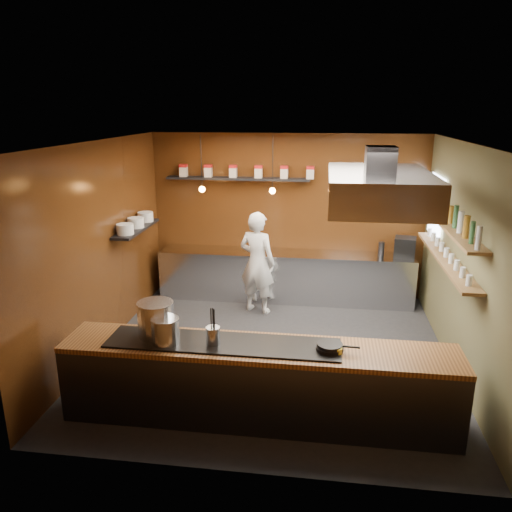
% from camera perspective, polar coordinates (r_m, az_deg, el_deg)
% --- Properties ---
extents(floor, '(5.00, 5.00, 0.00)m').
position_cam_1_polar(floor, '(7.40, 1.91, -11.03)').
color(floor, black).
rests_on(floor, ground).
extents(back_wall, '(5.00, 0.00, 5.00)m').
position_cam_1_polar(back_wall, '(9.25, 3.60, 4.54)').
color(back_wall, '#321809').
rests_on(back_wall, ground).
extents(left_wall, '(0.00, 5.00, 5.00)m').
position_cam_1_polar(left_wall, '(7.50, -17.34, 0.90)').
color(left_wall, '#321809').
rests_on(left_wall, ground).
extents(right_wall, '(0.00, 5.00, 5.00)m').
position_cam_1_polar(right_wall, '(7.06, 22.67, -0.62)').
color(right_wall, brown).
rests_on(right_wall, ground).
extents(ceiling, '(5.00, 5.00, 0.00)m').
position_cam_1_polar(ceiling, '(6.57, 2.17, 12.81)').
color(ceiling, silver).
rests_on(ceiling, back_wall).
extents(window_pane, '(0.00, 1.00, 1.00)m').
position_cam_1_polar(window_pane, '(8.56, 19.89, 5.31)').
color(window_pane, white).
rests_on(window_pane, right_wall).
extents(prep_counter, '(4.60, 0.65, 0.90)m').
position_cam_1_polar(prep_counter, '(9.22, 3.33, -2.29)').
color(prep_counter, silver).
rests_on(prep_counter, floor).
extents(pass_counter, '(4.40, 0.72, 0.94)m').
position_cam_1_polar(pass_counter, '(5.79, 0.23, -14.25)').
color(pass_counter, '#38383D').
rests_on(pass_counter, floor).
extents(tin_shelf, '(2.60, 0.26, 0.04)m').
position_cam_1_polar(tin_shelf, '(9.10, -2.11, 8.83)').
color(tin_shelf, black).
rests_on(tin_shelf, back_wall).
extents(plate_shelf, '(0.30, 1.40, 0.04)m').
position_cam_1_polar(plate_shelf, '(8.31, -13.53, 3.06)').
color(plate_shelf, black).
rests_on(plate_shelf, left_wall).
extents(bottle_shelf_upper, '(0.26, 2.80, 0.04)m').
position_cam_1_polar(bottle_shelf_upper, '(7.19, 21.23, 3.33)').
color(bottle_shelf_upper, olive).
rests_on(bottle_shelf_upper, right_wall).
extents(bottle_shelf_lower, '(0.26, 2.80, 0.04)m').
position_cam_1_polar(bottle_shelf_lower, '(7.31, 20.85, -0.26)').
color(bottle_shelf_lower, olive).
rests_on(bottle_shelf_lower, right_wall).
extents(extractor_hood, '(1.20, 2.00, 0.72)m').
position_cam_1_polar(extractor_hood, '(6.23, 13.83, 7.55)').
color(extractor_hood, '#38383D').
rests_on(extractor_hood, ceiling).
extents(pendant_left, '(0.10, 0.10, 0.95)m').
position_cam_1_polar(pendant_left, '(8.57, -6.19, 7.93)').
color(pendant_left, black).
rests_on(pendant_left, ceiling).
extents(pendant_right, '(0.10, 0.10, 0.95)m').
position_cam_1_polar(pendant_right, '(8.37, 1.89, 7.81)').
color(pendant_right, black).
rests_on(pendant_right, ceiling).
extents(storage_tins, '(2.43, 0.13, 0.22)m').
position_cam_1_polar(storage_tins, '(9.06, -1.17, 9.64)').
color(storage_tins, '#BFB19E').
rests_on(storage_tins, tin_shelf).
extents(plate_stacks, '(0.26, 1.16, 0.16)m').
position_cam_1_polar(plate_stacks, '(8.29, -13.57, 3.73)').
color(plate_stacks, silver).
rests_on(plate_stacks, plate_shelf).
extents(bottles, '(0.06, 2.66, 0.24)m').
position_cam_1_polar(bottles, '(7.17, 21.35, 4.41)').
color(bottles, silver).
rests_on(bottles, bottle_shelf_upper).
extents(wine_glasses, '(0.07, 2.37, 0.13)m').
position_cam_1_polar(wine_glasses, '(7.29, 20.92, 0.38)').
color(wine_glasses, silver).
rests_on(wine_glasses, bottle_shelf_lower).
extents(stockpot_large, '(0.41, 0.41, 0.40)m').
position_cam_1_polar(stockpot_large, '(5.80, -11.36, -7.06)').
color(stockpot_large, silver).
rests_on(stockpot_large, pass_counter).
extents(stockpot_small, '(0.33, 0.33, 0.29)m').
position_cam_1_polar(stockpot_small, '(5.63, -10.31, -8.39)').
color(stockpot_small, '#B2B5B9').
rests_on(stockpot_small, pass_counter).
extents(utensil_crock, '(0.20, 0.20, 0.20)m').
position_cam_1_polar(utensil_crock, '(5.55, -4.93, -9.05)').
color(utensil_crock, '#B0B2B7').
rests_on(utensil_crock, pass_counter).
extents(frying_pan, '(0.47, 0.30, 0.07)m').
position_cam_1_polar(frying_pan, '(5.49, 8.47, -10.22)').
color(frying_pan, black).
rests_on(frying_pan, pass_counter).
extents(butter_jar, '(0.11, 0.11, 0.08)m').
position_cam_1_polar(butter_jar, '(5.43, 9.33, -10.73)').
color(butter_jar, yellow).
rests_on(butter_jar, pass_counter).
extents(espresso_machine, '(0.41, 0.40, 0.36)m').
position_cam_1_polar(espresso_machine, '(9.13, 16.66, 0.96)').
color(espresso_machine, black).
rests_on(espresso_machine, prep_counter).
extents(chef, '(0.75, 0.62, 1.77)m').
position_cam_1_polar(chef, '(8.52, 0.14, -0.76)').
color(chef, white).
rests_on(chef, floor).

